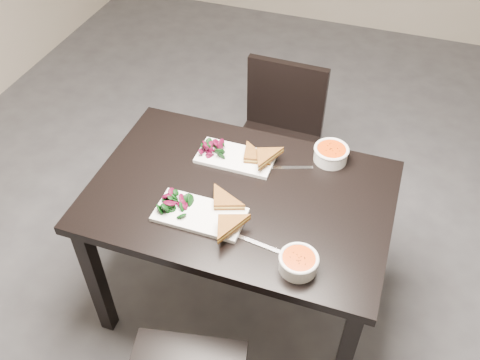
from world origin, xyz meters
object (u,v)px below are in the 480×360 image
(plate_far, at_px, (236,158))
(soup_bowl_far, at_px, (331,153))
(table, at_px, (240,209))
(plate_near, at_px, (200,215))
(chair_far, at_px, (278,134))
(soup_bowl_near, at_px, (298,262))

(plate_far, distance_m, soup_bowl_far, 0.40)
(table, bearing_deg, soup_bowl_far, 46.06)
(table, bearing_deg, plate_far, 114.36)
(table, xyz_separation_m, plate_near, (-0.10, -0.17, 0.11))
(chair_far, xyz_separation_m, plate_near, (-0.07, -0.90, 0.27))
(plate_far, height_order, soup_bowl_far, soup_bowl_far)
(chair_far, xyz_separation_m, soup_bowl_near, (0.35, -1.01, 0.30))
(table, height_order, plate_far, plate_far)
(soup_bowl_near, bearing_deg, soup_bowl_far, 91.08)
(plate_near, bearing_deg, soup_bowl_near, -15.38)
(soup_bowl_far, bearing_deg, plate_far, -161.53)
(table, distance_m, soup_bowl_far, 0.45)
(soup_bowl_far, bearing_deg, table, -133.94)
(soup_bowl_near, bearing_deg, chair_far, 108.92)
(plate_near, bearing_deg, soup_bowl_far, 50.01)
(soup_bowl_near, relative_size, plate_far, 0.43)
(plate_near, bearing_deg, plate_far, 86.69)
(plate_near, bearing_deg, chair_far, 85.71)
(soup_bowl_near, xyz_separation_m, plate_far, (-0.39, 0.47, -0.03))
(soup_bowl_near, relative_size, soup_bowl_far, 0.94)
(plate_far, bearing_deg, soup_bowl_near, -49.84)
(table, xyz_separation_m, soup_bowl_near, (0.31, -0.28, 0.13))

